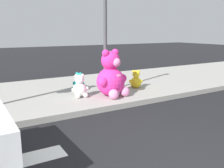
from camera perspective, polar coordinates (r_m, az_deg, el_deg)
sidewalk at (r=8.05m, az=-10.53°, el=-1.82°), size 28.00×4.40×0.15m
sign_pole at (r=7.49m, az=-1.57°, el=11.07°), size 0.56×0.11×3.20m
plush_pink_large at (r=7.04m, az=-0.10°, el=1.49°), size 1.01×0.95×1.34m
plush_white at (r=7.06m, az=-7.40°, el=-0.87°), size 0.50×0.45×0.65m
plush_yellow at (r=8.17m, az=5.54°, el=0.78°), size 0.41×0.43×0.59m
plush_teal at (r=7.91m, az=-7.69°, el=0.28°), size 0.41×0.40×0.57m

